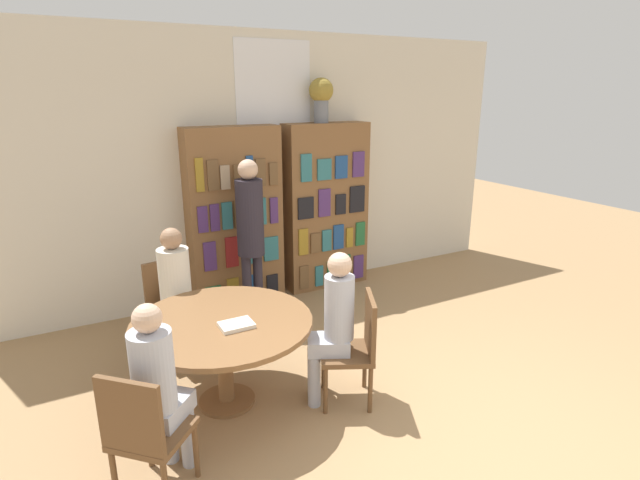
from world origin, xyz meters
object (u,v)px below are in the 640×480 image
object	(u,v)px
bookshelf_left	(235,218)
bookshelf_right	(326,207)
flower_vase	(321,96)
seated_reader_left	(177,287)
seated_reader_back	(159,384)
librarian_standing	(250,225)
seated_reader_right	(333,321)
chair_near_camera	(144,431)
chair_far_side	(357,344)
chair_left_side	(171,304)
reading_table	(223,332)

from	to	relation	value
bookshelf_left	bookshelf_right	size ratio (longest dim) A/B	1.00
flower_vase	seated_reader_left	xyz separation A→B (m)	(-1.99, -1.01, -1.60)
seated_reader_back	librarian_standing	world-z (taller)	librarian_standing
seated_reader_right	librarian_standing	bearing A→B (deg)	26.35
chair_near_camera	flower_vase	bearing A→B (deg)	89.38
chair_far_side	seated_reader_right	bearing A→B (deg)	90.00
seated_reader_right	seated_reader_left	bearing A→B (deg)	62.86
bookshelf_right	seated_reader_back	distance (m)	3.50
seated_reader_right	chair_far_side	bearing A→B (deg)	-90.00
chair_far_side	librarian_standing	size ratio (longest dim) A/B	0.51
bookshelf_left	seated_reader_right	xyz separation A→B (m)	(-0.00, -2.21, -0.31)
bookshelf_right	chair_near_camera	distance (m)	3.71
flower_vase	chair_left_side	size ratio (longest dim) A/B	0.57
chair_far_side	librarian_standing	distance (m)	1.88
reading_table	seated_reader_left	size ratio (longest dim) A/B	1.10
bookshelf_right	flower_vase	world-z (taller)	flower_vase
bookshelf_right	librarian_standing	world-z (taller)	bookshelf_right
reading_table	flower_vase	bearing A→B (deg)	44.87
chair_left_side	seated_reader_right	size ratio (longest dim) A/B	0.71
chair_near_camera	chair_far_side	bearing A→B (deg)	54.00
librarian_standing	seated_reader_left	bearing A→B (deg)	-150.32
chair_left_side	seated_reader_left	xyz separation A→B (m)	(0.03, -0.18, 0.22)
flower_vase	reading_table	bearing A→B (deg)	-135.13
librarian_standing	seated_reader_back	bearing A→B (deg)	-124.50
chair_near_camera	seated_reader_left	distance (m)	1.68
seated_reader_left	seated_reader_back	xyz separation A→B (m)	(-0.44, -1.43, -0.02)
librarian_standing	chair_far_side	bearing A→B (deg)	-84.60
chair_left_side	seated_reader_left	world-z (taller)	seated_reader_left
bookshelf_right	seated_reader_right	world-z (taller)	bookshelf_right
bookshelf_left	chair_left_side	size ratio (longest dim) A/B	2.27
seated_reader_right	bookshelf_left	bearing A→B (deg)	26.15
bookshelf_right	seated_reader_left	world-z (taller)	bookshelf_right
reading_table	chair_near_camera	bearing A→B (deg)	-134.27
reading_table	seated_reader_right	size ratio (longest dim) A/B	1.10
bookshelf_left	seated_reader_left	distance (m)	1.38
reading_table	seated_reader_right	xyz separation A→B (m)	(0.75, -0.37, 0.08)
bookshelf_left	librarian_standing	world-z (taller)	bookshelf_left
reading_table	librarian_standing	world-z (taller)	librarian_standing
chair_far_side	flower_vase	bearing A→B (deg)	4.08
bookshelf_left	seated_reader_back	world-z (taller)	bookshelf_left
bookshelf_left	flower_vase	bearing A→B (deg)	0.23
chair_near_camera	seated_reader_back	bearing A→B (deg)	90.00
chair_left_side	librarian_standing	distance (m)	1.12
chair_far_side	bookshelf_left	bearing A→B (deg)	30.32
chair_near_camera	librarian_standing	xyz separation A→B (m)	(1.46, 2.07, 0.55)
chair_left_side	seated_reader_right	world-z (taller)	seated_reader_right
bookshelf_left	seated_reader_right	size ratio (longest dim) A/B	1.62
reading_table	seated_reader_left	world-z (taller)	seated_reader_left
seated_reader_back	chair_near_camera	bearing A→B (deg)	-90.00
bookshelf_left	librarian_standing	xyz separation A→B (m)	(-0.01, -0.50, 0.04)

